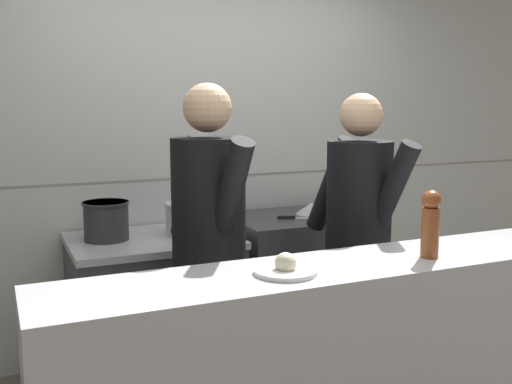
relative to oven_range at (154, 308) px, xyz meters
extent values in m
cube|color=silver|center=(0.50, 0.40, 0.87)|extent=(8.00, 0.06, 2.60)
cube|color=gray|center=(0.50, 0.37, 0.72)|extent=(8.00, 0.00, 0.01)
cube|color=#38383D|center=(0.00, 0.00, -0.02)|extent=(0.93, 0.70, 0.82)
cube|color=#B7BABF|center=(0.00, 0.00, 0.41)|extent=(0.95, 0.71, 0.04)
cube|color=#B7BABF|center=(0.00, -0.33, 0.04)|extent=(0.84, 0.03, 0.10)
cube|color=#38383D|center=(0.99, 0.00, 0.03)|extent=(0.92, 0.65, 0.91)
cube|color=black|center=(0.99, -0.30, -0.38)|extent=(0.90, 0.04, 0.10)
cube|color=#B7BABF|center=(0.49, -1.38, 0.07)|extent=(2.54, 0.45, 1.01)
cylinder|color=#2D2D33|center=(-0.25, 0.04, 0.54)|extent=(0.25, 0.25, 0.22)
cylinder|color=#2D2D33|center=(-0.25, 0.04, 0.65)|extent=(0.27, 0.27, 0.01)
cylinder|color=#B7BABF|center=(0.20, -0.01, 0.53)|extent=(0.24, 0.24, 0.19)
cylinder|color=#B7BABF|center=(0.20, -0.01, 0.62)|extent=(0.25, 0.25, 0.01)
cone|color=#B7BABF|center=(1.08, 0.03, 0.52)|extent=(0.21, 0.21, 0.08)
cube|color=#B7BABF|center=(1.02, -0.13, 0.48)|extent=(0.27, 0.13, 0.01)
cube|color=black|center=(0.84, -0.06, 0.49)|extent=(0.11, 0.06, 0.02)
cylinder|color=white|center=(0.16, -1.41, 0.58)|extent=(0.24, 0.24, 0.02)
sphere|color=beige|center=(0.16, -1.41, 0.61)|extent=(0.08, 0.08, 0.08)
cylinder|color=brown|center=(0.81, -1.44, 0.68)|extent=(0.07, 0.07, 0.21)
sphere|color=brown|center=(0.81, -1.44, 0.82)|extent=(0.08, 0.08, 0.08)
cube|color=black|center=(0.10, -0.71, -0.03)|extent=(0.32, 0.23, 0.81)
cylinder|color=black|center=(0.10, -0.71, 0.71)|extent=(0.40, 0.40, 0.67)
sphere|color=#D8AD84|center=(0.10, -0.71, 1.18)|extent=(0.23, 0.23, 0.23)
cylinder|color=black|center=(0.07, -0.50, 0.79)|extent=(0.15, 0.35, 0.56)
cylinder|color=black|center=(0.13, -0.92, 0.79)|extent=(0.15, 0.35, 0.56)
cube|color=black|center=(0.93, -0.74, -0.04)|extent=(0.33, 0.26, 0.79)
cylinder|color=black|center=(0.93, -0.74, 0.68)|extent=(0.42, 0.42, 0.65)
sphere|color=#D8AD84|center=(0.93, -0.74, 1.14)|extent=(0.22, 0.22, 0.22)
cylinder|color=black|center=(0.87, -0.54, 0.76)|extent=(0.19, 0.34, 0.55)
cylinder|color=black|center=(0.98, -0.93, 0.76)|extent=(0.19, 0.34, 0.55)
camera|label=1|loc=(-0.82, -3.35, 1.22)|focal=42.00mm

